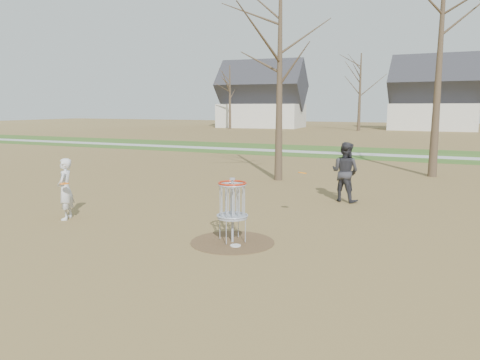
% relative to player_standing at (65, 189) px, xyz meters
% --- Properties ---
extents(ground, '(160.00, 160.00, 0.00)m').
position_rel_player_standing_xyz_m(ground, '(4.77, -0.12, -0.79)').
color(ground, brown).
rests_on(ground, ground).
extents(green_band, '(160.00, 8.00, 0.01)m').
position_rel_player_standing_xyz_m(green_band, '(4.77, 20.88, -0.78)').
color(green_band, '#2D5119').
rests_on(green_band, ground).
extents(footpath, '(160.00, 1.50, 0.01)m').
position_rel_player_standing_xyz_m(footpath, '(4.77, 19.88, -0.77)').
color(footpath, '#9E9E99').
rests_on(footpath, green_band).
extents(dirt_circle, '(1.80, 1.80, 0.01)m').
position_rel_player_standing_xyz_m(dirt_circle, '(4.77, -0.12, -0.78)').
color(dirt_circle, '#47331E').
rests_on(dirt_circle, ground).
extents(player_standing, '(0.59, 0.68, 1.57)m').
position_rel_player_standing_xyz_m(player_standing, '(0.00, 0.00, 0.00)').
color(player_standing, silver).
rests_on(player_standing, ground).
extents(player_throwing, '(1.04, 0.90, 1.81)m').
position_rel_player_standing_xyz_m(player_throwing, '(6.02, 5.25, 0.12)').
color(player_throwing, '#2E2E33').
rests_on(player_throwing, ground).
extents(disc_grounded, '(0.22, 0.22, 0.02)m').
position_rel_player_standing_xyz_m(disc_grounded, '(4.96, -0.37, -0.77)').
color(disc_grounded, silver).
rests_on(disc_grounded, dirt_circle).
extents(discs_in_play, '(5.47, 2.92, 0.27)m').
position_rel_player_standing_xyz_m(discs_in_play, '(3.03, 1.12, 0.33)').
color(discs_in_play, orange).
rests_on(discs_in_play, ground).
extents(disc_golf_basket, '(0.64, 0.64, 1.35)m').
position_rel_player_standing_xyz_m(disc_golf_basket, '(4.77, -0.12, 0.13)').
color(disc_golf_basket, '#9EA3AD').
rests_on(disc_golf_basket, ground).
extents(bare_trees, '(52.62, 44.98, 9.00)m').
position_rel_player_standing_xyz_m(bare_trees, '(6.55, 35.67, 4.56)').
color(bare_trees, '#382B1E').
rests_on(bare_trees, ground).
extents(houses_row, '(56.51, 10.01, 7.26)m').
position_rel_player_standing_xyz_m(houses_row, '(9.09, 52.44, 2.74)').
color(houses_row, silver).
rests_on(houses_row, ground).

